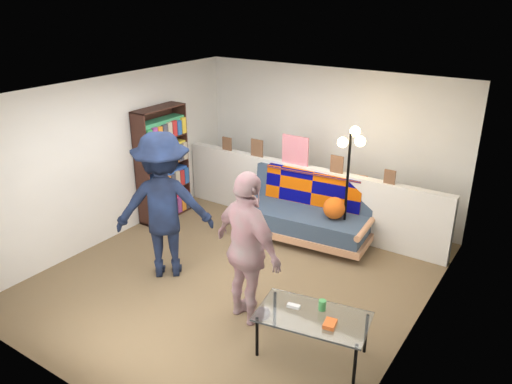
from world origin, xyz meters
TOP-DOWN VIEW (x-y plane):
  - ground at (0.00, 0.00)m, footprint 5.00×5.00m
  - room_shell at (0.00, 0.47)m, footprint 4.60×5.05m
  - half_wall_ledge at (0.00, 1.80)m, footprint 4.45×0.15m
  - ledge_decor at (-0.23, 1.78)m, footprint 2.97×0.02m
  - futon_sofa at (0.21, 1.46)m, footprint 2.08×1.13m
  - bookshelf at (-2.08, 0.83)m, footprint 0.30×0.91m
  - coffee_table at (1.51, -0.83)m, footprint 1.21×0.80m
  - floor_lamp at (0.83, 1.47)m, footprint 0.41×0.33m
  - person_left at (-0.84, -0.45)m, footprint 1.41×1.33m
  - person_right at (0.62, -0.68)m, footprint 1.12×0.74m

SIDE VIEW (x-z plane):
  - ground at x=0.00m, z-range 0.00..0.00m
  - futon_sofa at x=0.21m, z-range -0.03..0.83m
  - coffee_table at x=1.51m, z-range 0.15..0.73m
  - half_wall_ledge at x=0.00m, z-range 0.00..1.00m
  - bookshelf at x=-2.08m, z-range -0.06..1.77m
  - person_right at x=0.62m, z-range 0.00..1.77m
  - person_left at x=-0.84m, z-range 0.00..1.92m
  - ledge_decor at x=-0.23m, z-range 0.95..1.40m
  - floor_lamp at x=0.83m, z-range 0.38..2.17m
  - room_shell at x=0.00m, z-range 0.45..2.90m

